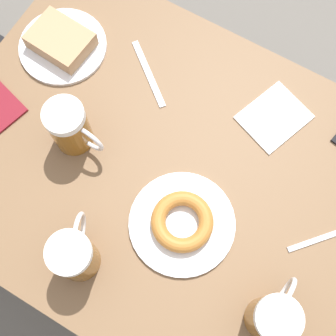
{
  "coord_description": "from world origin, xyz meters",
  "views": [
    {
      "loc": [
        -0.29,
        -0.17,
        1.8
      ],
      "look_at": [
        0.0,
        0.0,
        0.78
      ],
      "focal_mm": 50.0,
      "sensor_mm": 36.0,
      "label": 1
    }
  ],
  "objects_px": {
    "beer_mug_left": "(70,127)",
    "plate_with_donut": "(182,223)",
    "plate_with_cake": "(62,43)",
    "beer_mug_center": "(273,317)",
    "beer_mug_right": "(75,255)",
    "napkin_folded": "(274,117)",
    "fork": "(324,237)",
    "knife": "(148,73)"
  },
  "relations": [
    {
      "from": "beer_mug_center",
      "to": "beer_mug_right",
      "type": "height_order",
      "value": "same"
    },
    {
      "from": "fork",
      "to": "napkin_folded",
      "type": "bearing_deg",
      "value": 47.47
    },
    {
      "from": "plate_with_donut",
      "to": "knife",
      "type": "distance_m",
      "value": 0.39
    },
    {
      "from": "beer_mug_right",
      "to": "napkin_folded",
      "type": "xyz_separation_m",
      "value": [
        0.52,
        -0.22,
        -0.07
      ]
    },
    {
      "from": "fork",
      "to": "knife",
      "type": "height_order",
      "value": "same"
    },
    {
      "from": "beer_mug_left",
      "to": "fork",
      "type": "bearing_deg",
      "value": -82.38
    },
    {
      "from": "plate_with_cake",
      "to": "beer_mug_right",
      "type": "height_order",
      "value": "beer_mug_right"
    },
    {
      "from": "beer_mug_right",
      "to": "napkin_folded",
      "type": "height_order",
      "value": "beer_mug_right"
    },
    {
      "from": "beer_mug_center",
      "to": "napkin_folded",
      "type": "distance_m",
      "value": 0.47
    },
    {
      "from": "beer_mug_right",
      "to": "knife",
      "type": "bearing_deg",
      "value": 12.97
    },
    {
      "from": "knife",
      "to": "beer_mug_left",
      "type": "bearing_deg",
      "value": 166.03
    },
    {
      "from": "plate_with_donut",
      "to": "fork",
      "type": "height_order",
      "value": "plate_with_donut"
    },
    {
      "from": "beer_mug_left",
      "to": "plate_with_donut",
      "type": "bearing_deg",
      "value": -99.12
    },
    {
      "from": "beer_mug_right",
      "to": "fork",
      "type": "relative_size",
      "value": 1.02
    },
    {
      "from": "plate_with_donut",
      "to": "beer_mug_right",
      "type": "relative_size",
      "value": 1.69
    },
    {
      "from": "fork",
      "to": "beer_mug_center",
      "type": "bearing_deg",
      "value": 170.69
    },
    {
      "from": "beer_mug_right",
      "to": "napkin_folded",
      "type": "bearing_deg",
      "value": -22.57
    },
    {
      "from": "napkin_folded",
      "to": "fork",
      "type": "distance_m",
      "value": 0.31
    },
    {
      "from": "plate_with_cake",
      "to": "napkin_folded",
      "type": "height_order",
      "value": "plate_with_cake"
    },
    {
      "from": "beer_mug_left",
      "to": "napkin_folded",
      "type": "xyz_separation_m",
      "value": [
        0.29,
        -0.38,
        -0.07
      ]
    },
    {
      "from": "knife",
      "to": "plate_with_donut",
      "type": "bearing_deg",
      "value": -137.9
    },
    {
      "from": "fork",
      "to": "knife",
      "type": "xyz_separation_m",
      "value": [
        0.16,
        0.55,
        -0.0
      ]
    },
    {
      "from": "beer_mug_center",
      "to": "beer_mug_right",
      "type": "distance_m",
      "value": 0.42
    },
    {
      "from": "beer_mug_center",
      "to": "fork",
      "type": "distance_m",
      "value": 0.23
    },
    {
      "from": "plate_with_cake",
      "to": "beer_mug_center",
      "type": "distance_m",
      "value": 0.81
    },
    {
      "from": "beer_mug_right",
      "to": "fork",
      "type": "xyz_separation_m",
      "value": [
        0.31,
        -0.44,
        -0.07
      ]
    },
    {
      "from": "napkin_folded",
      "to": "fork",
      "type": "height_order",
      "value": "same"
    },
    {
      "from": "plate_with_donut",
      "to": "beer_mug_center",
      "type": "distance_m",
      "value": 0.27
    },
    {
      "from": "fork",
      "to": "beer_mug_left",
      "type": "bearing_deg",
      "value": 97.62
    },
    {
      "from": "beer_mug_right",
      "to": "napkin_folded",
      "type": "distance_m",
      "value": 0.57
    },
    {
      "from": "plate_with_cake",
      "to": "fork",
      "type": "height_order",
      "value": "plate_with_cake"
    },
    {
      "from": "napkin_folded",
      "to": "knife",
      "type": "xyz_separation_m",
      "value": [
        -0.05,
        0.32,
        -0.0
      ]
    },
    {
      "from": "plate_with_cake",
      "to": "plate_with_donut",
      "type": "distance_m",
      "value": 0.55
    },
    {
      "from": "plate_with_donut",
      "to": "knife",
      "type": "height_order",
      "value": "plate_with_donut"
    },
    {
      "from": "beer_mug_center",
      "to": "beer_mug_right",
      "type": "xyz_separation_m",
      "value": [
        -0.1,
        0.41,
        0.0
      ]
    },
    {
      "from": "beer_mug_left",
      "to": "napkin_folded",
      "type": "height_order",
      "value": "beer_mug_left"
    },
    {
      "from": "plate_with_donut",
      "to": "beer_mug_right",
      "type": "bearing_deg",
      "value": 139.71
    },
    {
      "from": "knife",
      "to": "beer_mug_center",
      "type": "bearing_deg",
      "value": -126.03
    },
    {
      "from": "plate_with_cake",
      "to": "plate_with_donut",
      "type": "relative_size",
      "value": 0.93
    },
    {
      "from": "plate_with_donut",
      "to": "beer_mug_right",
      "type": "height_order",
      "value": "beer_mug_right"
    },
    {
      "from": "beer_mug_left",
      "to": "fork",
      "type": "distance_m",
      "value": 0.62
    },
    {
      "from": "napkin_folded",
      "to": "beer_mug_center",
      "type": "bearing_deg",
      "value": -155.92
    }
  ]
}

